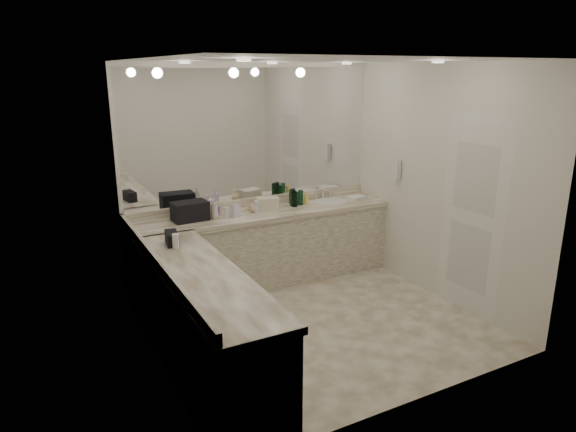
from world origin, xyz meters
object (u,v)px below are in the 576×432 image
wall_phone (396,169)px  black_toiletry_bag (190,211)px  soap_bottle_c (254,205)px  sink (331,202)px  cream_cosmetic_case (267,204)px  soap_bottle_b (236,208)px  soap_bottle_a (214,209)px  hand_towel (356,198)px

wall_phone → black_toiletry_bag: size_ratio=0.62×
wall_phone → black_toiletry_bag: wall_phone is taller
wall_phone → soap_bottle_c: bearing=162.9°
sink → soap_bottle_c: 1.07m
wall_phone → cream_cosmetic_case: bearing=160.3°
black_toiletry_bag → wall_phone: bearing=-12.5°
wall_phone → soap_bottle_b: size_ratio=1.25×
soap_bottle_a → soap_bottle_c: soap_bottle_a is taller
sink → soap_bottle_b: size_ratio=2.30×
black_toiletry_bag → soap_bottle_b: (0.51, -0.09, -0.01)m
wall_phone → cream_cosmetic_case: (-1.49, 0.53, -0.38)m
hand_towel → black_toiletry_bag: bearing=177.9°
cream_cosmetic_case → hand_towel: cream_cosmetic_case is taller
black_toiletry_bag → soap_bottle_c: size_ratio=2.40×
sink → soap_bottle_a: soap_bottle_a is taller
wall_phone → hand_towel: size_ratio=0.99×
soap_bottle_b → black_toiletry_bag: bearing=170.4°
wall_phone → sink: bearing=140.4°
black_toiletry_bag → hand_towel: black_toiletry_bag is taller
soap_bottle_a → wall_phone: bearing=-12.4°
cream_cosmetic_case → soap_bottle_c: bearing=-155.4°
soap_bottle_b → hand_towel: bearing=0.2°
sink → black_toiletry_bag: size_ratio=1.14×
cream_cosmetic_case → sink: bearing=16.2°
black_toiletry_bag → soap_bottle_b: 0.52m
sink → soap_bottle_a: 1.58m
cream_cosmetic_case → soap_bottle_a: bearing=-156.9°
sink → soap_bottle_b: bearing=-178.0°
hand_towel → cream_cosmetic_case: bearing=176.6°
cream_cosmetic_case → soap_bottle_b: soap_bottle_b is taller
soap_bottle_b → soap_bottle_c: soap_bottle_b is taller
cream_cosmetic_case → soap_bottle_b: 0.45m
hand_towel → soap_bottle_b: bearing=-179.8°
sink → cream_cosmetic_case: cream_cosmetic_case is taller
cream_cosmetic_case → soap_bottle_a: (-0.69, -0.06, 0.04)m
hand_towel → soap_bottle_b: soap_bottle_b is taller
sink → black_toiletry_bag: 1.84m
sink → black_toiletry_bag: black_toiletry_bag is taller
black_toiletry_bag → cream_cosmetic_case: (0.95, -0.01, -0.04)m
wall_phone → soap_bottle_b: bearing=166.8°
hand_towel → soap_bottle_c: 1.43m
black_toiletry_bag → soap_bottle_c: 0.77m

